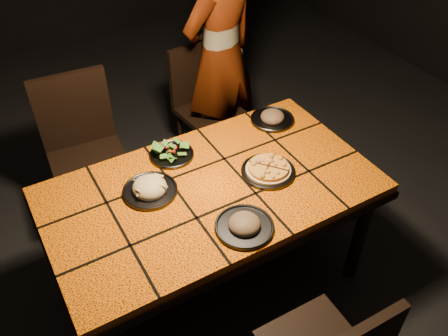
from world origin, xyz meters
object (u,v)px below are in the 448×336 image
chair_far_right (203,98)px  plate_pizza (268,170)px  plate_pasta (150,189)px  dining_table (212,198)px  diner (221,56)px  chair_far_left (83,143)px

chair_far_right → plate_pizza: size_ratio=2.75×
plate_pizza → plate_pasta: 0.59m
plate_pizza → plate_pasta: bearing=163.6°
plate_pizza → plate_pasta: plate_pasta is taller
chair_far_right → plate_pizza: chair_far_right is taller
dining_table → diner: (0.62, 0.99, 0.16)m
diner → chair_far_left: bearing=-10.4°
chair_far_left → chair_far_right: bearing=14.4°
diner → plate_pizza: bearing=57.3°
dining_table → chair_far_left: (-0.39, 0.91, -0.11)m
diner → plate_pizza: (-0.33, -1.05, -0.07)m
chair_far_left → chair_far_right: (0.91, 0.16, -0.06)m
dining_table → chair_far_right: 1.20m
chair_far_right → plate_pizza: 1.17m
diner → plate_pasta: (-0.90, -0.88, -0.06)m
chair_far_right → diner: 0.35m
chair_far_left → plate_pizza: 1.20m
chair_far_left → plate_pizza: bearing=-49.9°
chair_far_right → diner: diner is taller
chair_far_right → plate_pasta: chair_far_right is taller
plate_pizza → chair_far_left: bearing=125.6°
chair_far_left → diner: 1.05m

